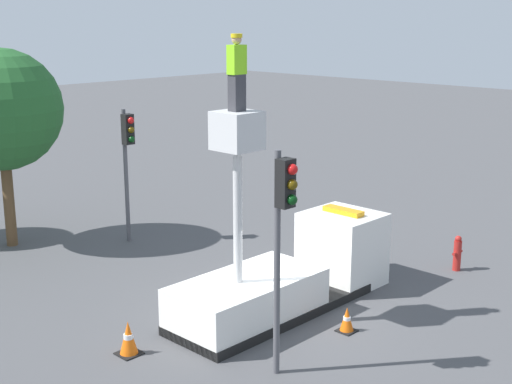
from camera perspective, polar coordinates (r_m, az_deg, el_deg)
name	(u,v)px	position (r m, az deg, el deg)	size (l,w,h in m)	color
ground_plane	(272,312)	(18.80, 1.33, -9.59)	(120.00, 120.00, 0.00)	#4C4C4F
bucket_truck	(288,274)	(18.90, 2.61, -6.59)	(6.81, 2.08, 5.36)	black
worker	(237,73)	(16.40, -1.55, 9.53)	(0.40, 0.26, 1.75)	#38383D
traffic_light_pole	(283,220)	(14.49, 2.14, -2.22)	(0.34, 0.57, 4.89)	#515156
traffic_light_across	(128,149)	(24.02, -10.23, 3.41)	(0.34, 0.57, 4.53)	#515156
fire_hydrant	(457,253)	(22.40, 15.81, -4.74)	(0.48, 0.24, 1.09)	#B2231E
traffic_cone_rear	(128,339)	(16.74, -10.17, -11.47)	(0.52, 0.52, 0.80)	black
traffic_cone_curbside	(347,320)	(17.76, 7.28, -10.13)	(0.43, 0.43, 0.62)	black
tree_left_bg	(1,110)	(24.46, -19.73, 6.19)	(3.94, 3.94, 6.55)	brown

